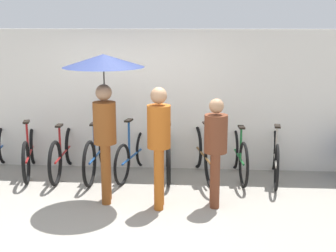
{
  "coord_description": "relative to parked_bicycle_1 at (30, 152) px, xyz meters",
  "views": [
    {
      "loc": [
        1.12,
        -5.88,
        2.56
      ],
      "look_at": [
        0.64,
        0.97,
        1.0
      ],
      "focal_mm": 50.0,
      "sensor_mm": 36.0,
      "label": 1
    }
  ],
  "objects": [
    {
      "name": "parked_bicycle_8",
      "position": [
        4.12,
        -0.02,
        0.02
      ],
      "size": [
        0.44,
        1.79,
        1.0
      ],
      "rotation": [
        0.0,
        0.0,
        1.46
      ],
      "color": "black",
      "rests_on": "ground"
    },
    {
      "name": "parked_bicycle_3",
      "position": [
        1.18,
        -0.04,
        0.02
      ],
      "size": [
        0.44,
        1.83,
        1.09
      ],
      "rotation": [
        0.0,
        0.0,
        1.56
      ],
      "color": "black",
      "rests_on": "ground"
    },
    {
      "name": "ground_plane",
      "position": [
        1.77,
        -1.59,
        -0.36
      ],
      "size": [
        30.0,
        30.0,
        0.0
      ],
      "primitive_type": "plane",
      "color": "gray"
    },
    {
      "name": "pedestrian_center",
      "position": [
        2.33,
        -1.35,
        0.63
      ],
      "size": [
        0.32,
        0.32,
        1.69
      ],
      "rotation": [
        0.0,
        0.0,
        0.02
      ],
      "color": "#B25619",
      "rests_on": "ground"
    },
    {
      "name": "pedestrian_trailing",
      "position": [
        3.1,
        -1.23,
        0.52
      ],
      "size": [
        0.32,
        0.32,
        1.53
      ],
      "rotation": [
        0.0,
        0.0,
        0.02
      ],
      "color": "brown",
      "rests_on": "ground"
    },
    {
      "name": "parked_bicycle_7",
      "position": [
        3.53,
        0.04,
        0.01
      ],
      "size": [
        0.44,
        1.68,
        1.07
      ],
      "rotation": [
        0.0,
        0.0,
        1.66
      ],
      "color": "black",
      "rests_on": "ground"
    },
    {
      "name": "parked_bicycle_4",
      "position": [
        1.77,
        0.03,
        -0.01
      ],
      "size": [
        0.51,
        1.68,
        1.07
      ],
      "rotation": [
        0.0,
        0.0,
        1.38
      ],
      "color": "black",
      "rests_on": "ground"
    },
    {
      "name": "parked_bicycle_6",
      "position": [
        2.94,
        -0.01,
        0.04
      ],
      "size": [
        0.57,
        1.82,
        1.06
      ],
      "rotation": [
        0.0,
        0.0,
        1.8
      ],
      "color": "black",
      "rests_on": "ground"
    },
    {
      "name": "parked_bicycle_5",
      "position": [
        2.35,
        0.04,
        -0.0
      ],
      "size": [
        0.44,
        1.64,
        1.11
      ],
      "rotation": [
        0.0,
        0.0,
        1.66
      ],
      "color": "black",
      "rests_on": "ground"
    },
    {
      "name": "parked_bicycle_2",
      "position": [
        0.59,
        -0.02,
        0.01
      ],
      "size": [
        0.44,
        1.82,
        1.08
      ],
      "rotation": [
        0.0,
        0.0,
        1.62
      ],
      "color": "black",
      "rests_on": "ground"
    },
    {
      "name": "parked_bicycle_1",
      "position": [
        0.0,
        0.0,
        0.0
      ],
      "size": [
        0.59,
        1.75,
        1.0
      ],
      "rotation": [
        0.0,
        0.0,
        1.81
      ],
      "color": "black",
      "rests_on": "ground"
    },
    {
      "name": "pedestrian_leading",
      "position": [
        1.54,
        -1.1,
        1.34
      ],
      "size": [
        1.14,
        1.14,
        2.1
      ],
      "rotation": [
        0.0,
        0.0,
        0.13
      ],
      "color": "brown",
      "rests_on": "ground"
    },
    {
      "name": "back_wall",
      "position": [
        1.77,
        0.48,
        0.84
      ],
      "size": [
        13.98,
        0.12,
        2.42
      ],
      "color": "silver",
      "rests_on": "ground"
    }
  ]
}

